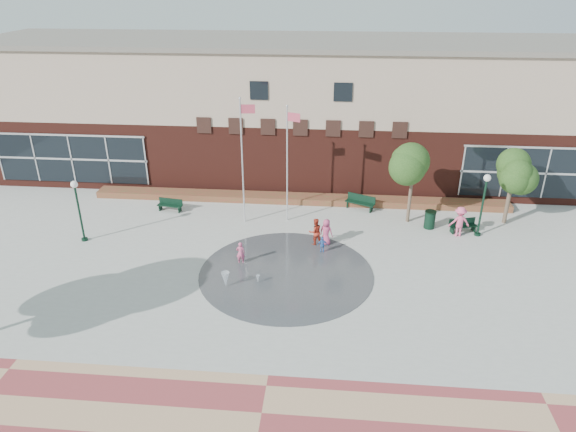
# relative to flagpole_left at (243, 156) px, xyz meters

# --- Properties ---
(ground) EXTENTS (120.00, 120.00, 0.00)m
(ground) POSITION_rel_flagpole_left_xyz_m (2.90, -8.46, -4.05)
(ground) COLOR #666056
(ground) RESTS_ON ground
(plaza_concrete) EXTENTS (46.00, 18.00, 0.01)m
(plaza_concrete) POSITION_rel_flagpole_left_xyz_m (2.90, -4.46, -4.05)
(plaza_concrete) COLOR #A8A8A0
(plaza_concrete) RESTS_ON ground
(splash_pad) EXTENTS (8.40, 8.40, 0.01)m
(splash_pad) POSITION_rel_flagpole_left_xyz_m (2.90, -5.46, -4.05)
(splash_pad) COLOR #383A3D
(splash_pad) RESTS_ON ground
(library_building) EXTENTS (44.40, 10.40, 9.20)m
(library_building) POSITION_rel_flagpole_left_xyz_m (2.90, 9.02, 0.59)
(library_building) COLOR #4F1F17
(library_building) RESTS_ON ground
(flower_bed) EXTENTS (26.00, 1.20, 0.40)m
(flower_bed) POSITION_rel_flagpole_left_xyz_m (2.90, 3.14, -4.05)
(flower_bed) COLOR #AA222B
(flower_bed) RESTS_ON ground
(flagpole_left) EXTENTS (0.85, 0.14, 7.27)m
(flagpole_left) POSITION_rel_flagpole_left_xyz_m (0.00, 0.00, 0.00)
(flagpole_left) COLOR silver
(flagpole_left) RESTS_ON ground
(flagpole_right) EXTENTS (0.79, 0.36, 6.81)m
(flagpole_right) POSITION_rel_flagpole_left_xyz_m (2.45, 0.41, -0.24)
(flagpole_right) COLOR silver
(flagpole_right) RESTS_ON ground
(lamp_left) EXTENTS (0.37, 0.37, 3.47)m
(lamp_left) POSITION_rel_flagpole_left_xyz_m (-8.30, -3.09, -1.90)
(lamp_left) COLOR black
(lamp_left) RESTS_ON ground
(lamp_right) EXTENTS (0.38, 0.38, 3.60)m
(lamp_right) POSITION_rel_flagpole_left_xyz_m (13.06, -0.57, -1.82)
(lamp_right) COLOR black
(lamp_right) RESTS_ON ground
(bench_left) EXTENTS (1.58, 0.66, 0.77)m
(bench_left) POSITION_rel_flagpole_left_xyz_m (-4.80, 1.07, -3.80)
(bench_left) COLOR black
(bench_left) RESTS_ON ground
(bench_mid) EXTENTS (1.84, 1.21, 0.91)m
(bench_mid) POSITION_rel_flagpole_left_xyz_m (6.71, 2.35, -3.76)
(bench_mid) COLOR black
(bench_mid) RESTS_ON ground
(bench_right) EXTENTS (1.62, 0.83, 0.78)m
(bench_right) POSITION_rel_flagpole_left_xyz_m (12.32, -0.23, -3.80)
(bench_right) COLOR black
(bench_right) RESTS_ON ground
(trash_can) EXTENTS (0.64, 0.64, 1.05)m
(trash_can) POSITION_rel_flagpole_left_xyz_m (10.54, 0.12, -3.52)
(trash_can) COLOR black
(trash_can) RESTS_ON ground
(tree_mid) EXTENTS (2.74, 2.74, 4.62)m
(tree_mid) POSITION_rel_flagpole_left_xyz_m (9.42, 0.86, -0.68)
(tree_mid) COLOR #4C3B2E
(tree_mid) RESTS_ON ground
(tree_small_right) EXTENTS (2.48, 2.48, 4.24)m
(tree_small_right) POSITION_rel_flagpole_left_xyz_m (15.00, 1.20, -0.96)
(tree_small_right) COLOR #4C3B2E
(tree_small_right) RESTS_ON ground
(water_jet_a) EXTENTS (0.39, 0.39, 0.75)m
(water_jet_a) POSITION_rel_flagpole_left_xyz_m (0.24, -6.91, -4.05)
(water_jet_a) COLOR white
(water_jet_a) RESTS_ON ground
(water_jet_b) EXTENTS (0.18, 0.18, 0.40)m
(water_jet_b) POSITION_rel_flagpole_left_xyz_m (1.67, -6.45, -4.05)
(water_jet_b) COLOR white
(water_jet_b) RESTS_ON ground
(child_splash) EXTENTS (0.44, 0.30, 1.18)m
(child_splash) POSITION_rel_flagpole_left_xyz_m (0.56, -4.70, -3.46)
(child_splash) COLOR #D9527E
(child_splash) RESTS_ON ground
(adult_red) EXTENTS (0.90, 0.82, 1.51)m
(adult_red) POSITION_rel_flagpole_left_xyz_m (4.16, -2.39, -3.30)
(adult_red) COLOR #B53220
(adult_red) RESTS_ON ground
(adult_pink) EXTENTS (0.83, 0.69, 1.46)m
(adult_pink) POSITION_rel_flagpole_left_xyz_m (4.74, -2.33, -3.32)
(adult_pink) COLOR #C4436F
(adult_pink) RESTS_ON ground
(child_blue) EXTENTS (0.55, 0.26, 0.91)m
(child_blue) POSITION_rel_flagpole_left_xyz_m (4.58, -3.26, -3.60)
(child_blue) COLOR #3C75C5
(child_blue) RESTS_ON ground
(person_bench) EXTENTS (1.18, 0.76, 1.73)m
(person_bench) POSITION_rel_flagpole_left_xyz_m (11.96, -0.71, -3.19)
(person_bench) COLOR #EB5681
(person_bench) RESTS_ON ground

